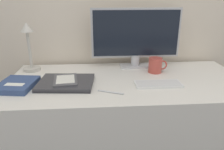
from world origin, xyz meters
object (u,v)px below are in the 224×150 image
desk_lamp (29,45)px  ereader (65,80)px  keyboard (158,84)px  pen (110,92)px  monitor (136,36)px  laptop (66,83)px  coffee_mug (156,65)px  notebook (17,85)px

desk_lamp → ereader: bearing=-45.5°
keyboard → desk_lamp: bearing=158.2°
ereader → pen: bearing=-28.7°
monitor → desk_lamp: monitor is taller
monitor → laptop: (-0.45, -0.30, -0.21)m
ereader → desk_lamp: 0.40m
laptop → coffee_mug: coffee_mug is taller
ereader → notebook: size_ratio=0.80×
notebook → pen: 0.53m
ereader → coffee_mug: bearing=16.1°
desk_lamp → notebook: (-0.01, -0.29, -0.16)m
desk_lamp → coffee_mug: (0.83, -0.10, -0.13)m
ereader → notebook: bearing=-174.7°
keyboard → ereader: (-0.53, 0.05, 0.02)m
pen → coffee_mug: bearing=43.3°
ereader → pen: size_ratio=1.47×
desk_lamp → pen: (0.51, -0.40, -0.17)m
keyboard → notebook: size_ratio=1.08×
monitor → notebook: 0.81m
monitor → coffee_mug: size_ratio=4.93×
monitor → laptop: monitor is taller
notebook → keyboard: bearing=-2.0°
monitor → notebook: (-0.72, -0.32, -0.20)m
laptop → notebook: size_ratio=1.32×
monitor → notebook: bearing=-156.1°
keyboard → pen: size_ratio=1.97×
keyboard → coffee_mug: (0.04, 0.22, 0.04)m
ereader → coffee_mug: size_ratio=1.59×
pen → keyboard: bearing=16.9°
ereader → desk_lamp: size_ratio=0.62×
monitor → coffee_mug: (0.11, -0.13, -0.17)m
coffee_mug → pen: bearing=-136.7°
desk_lamp → laptop: bearing=-45.7°
notebook → desk_lamp: bearing=88.8°
keyboard → laptop: (-0.53, 0.05, 0.00)m
laptop → pen: size_ratio=2.42×
ereader → notebook: (-0.27, -0.02, -0.01)m
ereader → pen: ereader is taller
pen → ereader: bearing=151.3°
monitor → pen: bearing=-115.4°
monitor → desk_lamp: (-0.72, -0.03, -0.04)m
laptop → ereader: 0.02m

